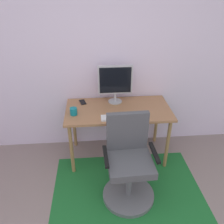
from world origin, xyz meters
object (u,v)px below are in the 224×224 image
at_px(office_chair, 129,167).
at_px(desk, 118,114).
at_px(keyboard, 119,118).
at_px(monitor, 115,81).
at_px(computer_mouse, 144,114).
at_px(coffee_cup, 74,111).
at_px(cell_phone, 83,102).

bearing_deg(office_chair, desk, 91.72).
bearing_deg(keyboard, office_chair, -82.97).
xyz_separation_m(monitor, computer_mouse, (0.31, -0.39, -0.27)).
bearing_deg(desk, keyboard, -93.14).
distance_m(desk, monitor, 0.42).
relative_size(keyboard, coffee_cup, 4.92).
bearing_deg(cell_phone, keyboard, -60.68).
height_order(desk, coffee_cup, coffee_cup).
height_order(monitor, coffee_cup, monitor).
distance_m(monitor, office_chair, 1.09).
height_order(desk, monitor, monitor).
xyz_separation_m(computer_mouse, coffee_cup, (-0.84, 0.10, 0.03)).
bearing_deg(keyboard, computer_mouse, 6.79).
xyz_separation_m(keyboard, computer_mouse, (0.30, 0.04, 0.01)).
relative_size(desk, coffee_cup, 15.08).
bearing_deg(monitor, computer_mouse, -51.32).
bearing_deg(keyboard, monitor, 91.18).
bearing_deg(computer_mouse, office_chair, -116.36).
relative_size(monitor, cell_phone, 3.57).
bearing_deg(keyboard, desk, 86.86).
bearing_deg(computer_mouse, coffee_cup, 173.48).
height_order(desk, keyboard, keyboard).
xyz_separation_m(computer_mouse, office_chair, (-0.25, -0.49, -0.37)).
xyz_separation_m(desk, office_chair, (0.04, -0.69, -0.27)).
height_order(keyboard, coffee_cup, coffee_cup).
bearing_deg(office_chair, monitor, 92.28).
relative_size(keyboard, office_chair, 0.43).
distance_m(computer_mouse, cell_phone, 0.84).
bearing_deg(computer_mouse, desk, 146.38).
distance_m(desk, cell_phone, 0.51).
bearing_deg(office_chair, coffee_cup, 133.19).
distance_m(keyboard, office_chair, 0.58).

